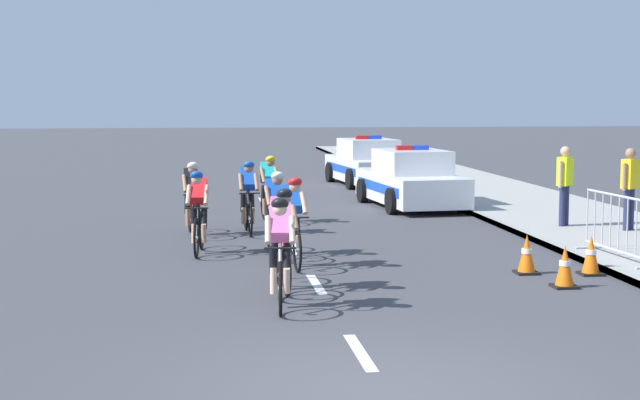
# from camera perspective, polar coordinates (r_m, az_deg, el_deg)

# --- Properties ---
(ground_plane) EXTENTS (160.00, 160.00, 0.00)m
(ground_plane) POSITION_cam_1_polar(r_m,az_deg,el_deg) (9.61, 3.86, -11.12)
(ground_plane) COLOR #424247
(sidewalk_slab) EXTENTS (3.86, 60.00, 0.12)m
(sidewalk_slab) POSITION_cam_1_polar(r_m,az_deg,el_deg) (24.66, 12.80, -0.56)
(sidewalk_slab) COLOR #A3A099
(sidewalk_slab) RESTS_ON ground
(kerb_edge) EXTENTS (0.16, 60.00, 0.13)m
(kerb_edge) POSITION_cam_1_polar(r_m,az_deg,el_deg) (24.09, 8.67, -0.62)
(kerb_edge) COLOR #9E9E99
(kerb_edge) RESTS_ON ground
(lane_markings_centre) EXTENTS (0.14, 25.60, 0.01)m
(lane_markings_centre) POSITION_cam_1_polar(r_m,az_deg,el_deg) (18.82, -1.71, -2.61)
(lane_markings_centre) COLOR white
(lane_markings_centre) RESTS_ON ground
(cyclist_lead) EXTENTS (0.44, 1.72, 1.56)m
(cyclist_lead) POSITION_cam_1_polar(r_m,az_deg,el_deg) (13.09, -2.34, -2.96)
(cyclist_lead) COLOR black
(cyclist_lead) RESTS_ON ground
(cyclist_second) EXTENTS (0.43, 1.72, 1.56)m
(cyclist_second) POSITION_cam_1_polar(r_m,az_deg,el_deg) (14.34, -2.22, -2.17)
(cyclist_second) COLOR black
(cyclist_second) RESTS_ON ground
(cyclist_third) EXTENTS (0.43, 1.72, 1.56)m
(cyclist_third) POSITION_cam_1_polar(r_m,az_deg,el_deg) (16.24, -1.61, -1.20)
(cyclist_third) COLOR black
(cyclist_third) RESTS_ON ground
(cyclist_fourth) EXTENTS (0.45, 1.72, 1.56)m
(cyclist_fourth) POSITION_cam_1_polar(r_m,az_deg,el_deg) (17.47, -2.62, -0.69)
(cyclist_fourth) COLOR black
(cyclist_fourth) RESTS_ON ground
(cyclist_fifth) EXTENTS (0.45, 1.72, 1.56)m
(cyclist_fifth) POSITION_cam_1_polar(r_m,az_deg,el_deg) (17.73, -7.08, -0.63)
(cyclist_fifth) COLOR black
(cyclist_fifth) RESTS_ON ground
(cyclist_sixth) EXTENTS (0.42, 1.72, 1.56)m
(cyclist_sixth) POSITION_cam_1_polar(r_m,az_deg,el_deg) (20.26, -4.21, 0.23)
(cyclist_sixth) COLOR black
(cyclist_sixth) RESTS_ON ground
(cyclist_seventh) EXTENTS (0.46, 1.72, 1.56)m
(cyclist_seventh) POSITION_cam_1_polar(r_m,az_deg,el_deg) (22.00, -3.01, 0.70)
(cyclist_seventh) COLOR black
(cyclist_seventh) RESTS_ON ground
(cyclist_eighth) EXTENTS (0.45, 1.72, 1.56)m
(cyclist_eighth) POSITION_cam_1_polar(r_m,az_deg,el_deg) (20.10, -7.45, 0.15)
(cyclist_eighth) COLOR black
(cyclist_eighth) RESTS_ON ground
(police_car_nearest) EXTENTS (2.30, 4.54, 1.59)m
(police_car_nearest) POSITION_cam_1_polar(r_m,az_deg,el_deg) (25.17, 5.30, 1.11)
(police_car_nearest) COLOR white
(police_car_nearest) RESTS_ON ground
(police_car_second) EXTENTS (2.32, 4.55, 1.59)m
(police_car_second) POSITION_cam_1_polar(r_m,az_deg,el_deg) (31.43, 2.77, 2.11)
(police_car_second) COLOR white
(police_car_second) RESTS_ON ground
(crowd_barrier_rear) EXTENTS (0.64, 2.32, 1.07)m
(crowd_barrier_rear) POSITION_cam_1_polar(r_m,az_deg,el_deg) (17.22, 16.96, -1.52)
(crowd_barrier_rear) COLOR #B7BABF
(crowd_barrier_rear) RESTS_ON sidewalk_slab
(traffic_cone_near) EXTENTS (0.36, 0.36, 0.64)m
(traffic_cone_near) POSITION_cam_1_polar(r_m,az_deg,el_deg) (16.06, 11.93, -3.12)
(traffic_cone_near) COLOR black
(traffic_cone_near) RESTS_ON ground
(traffic_cone_mid) EXTENTS (0.36, 0.36, 0.64)m
(traffic_cone_mid) POSITION_cam_1_polar(r_m,az_deg,el_deg) (16.20, 15.47, -3.13)
(traffic_cone_mid) COLOR black
(traffic_cone_mid) RESTS_ON ground
(traffic_cone_far) EXTENTS (0.36, 0.36, 0.64)m
(traffic_cone_far) POSITION_cam_1_polar(r_m,az_deg,el_deg) (15.03, 14.04, -3.80)
(traffic_cone_far) COLOR black
(traffic_cone_far) RESTS_ON ground
(spectator_closest) EXTENTS (0.42, 0.42, 1.68)m
(spectator_closest) POSITION_cam_1_polar(r_m,az_deg,el_deg) (21.18, 14.03, 1.13)
(spectator_closest) COLOR #23284C
(spectator_closest) RESTS_ON sidewalk_slab
(spectator_middle) EXTENTS (0.46, 0.39, 1.68)m
(spectator_middle) POSITION_cam_1_polar(r_m,az_deg,el_deg) (20.84, 17.55, 0.95)
(spectator_middle) COLOR #23284C
(spectator_middle) RESTS_ON sidewalk_slab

